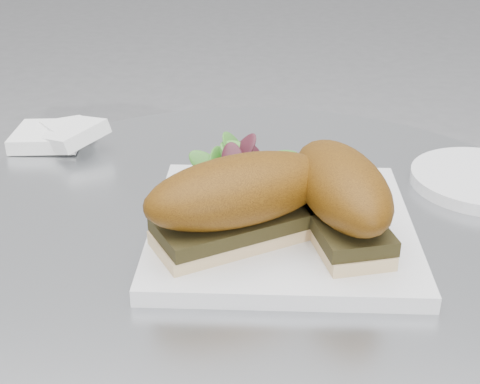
{
  "coord_description": "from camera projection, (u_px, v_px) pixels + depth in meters",
  "views": [
    {
      "loc": [
        0.01,
        -0.6,
        1.06
      ],
      "look_at": [
        -0.02,
        -0.0,
        0.77
      ],
      "focal_mm": 50.0,
      "sensor_mm": 36.0,
      "label": 1
    }
  ],
  "objects": [
    {
      "name": "sandwich_right",
      "position": [
        341.0,
        194.0,
        0.61
      ],
      "size": [
        0.11,
        0.18,
        0.08
      ],
      "rotation": [
        0.0,
        0.0,
        -1.33
      ],
      "color": "beige",
      "rests_on": "plate"
    },
    {
      "name": "plate",
      "position": [
        282.0,
        227.0,
        0.66
      ],
      "size": [
        0.25,
        0.25,
        0.02
      ],
      "primitive_type": "cube",
      "rotation": [
        0.0,
        0.0,
        -0.0
      ],
      "color": "white",
      "rests_on": "table"
    },
    {
      "name": "salad",
      "position": [
        246.0,
        164.0,
        0.71
      ],
      "size": [
        0.11,
        0.11,
        0.05
      ],
      "primitive_type": null,
      "color": "#429430",
      "rests_on": "plate"
    },
    {
      "name": "napkin",
      "position": [
        62.0,
        140.0,
        0.86
      ],
      "size": [
        0.14,
        0.14,
        0.02
      ],
      "primitive_type": null,
      "rotation": [
        0.0,
        0.0,
        -0.26
      ],
      "color": "white",
      "rests_on": "table"
    },
    {
      "name": "sandwich_left",
      "position": [
        240.0,
        199.0,
        0.6
      ],
      "size": [
        0.2,
        0.16,
        0.08
      ],
      "rotation": [
        0.0,
        0.0,
        0.51
      ],
      "color": "beige",
      "rests_on": "plate"
    }
  ]
}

